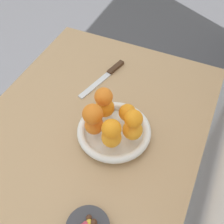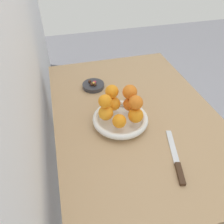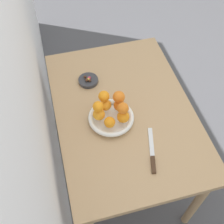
# 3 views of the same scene
# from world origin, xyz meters

# --- Properties ---
(ground_plane) EXTENTS (6.00, 6.00, 0.00)m
(ground_plane) POSITION_xyz_m (0.00, 0.00, 0.00)
(ground_plane) COLOR #4C4C51
(wall_back) EXTENTS (4.00, 0.05, 2.50)m
(wall_back) POSITION_xyz_m (0.00, 0.46, 1.25)
(wall_back) COLOR white
(wall_back) RESTS_ON ground_plane
(dining_table) EXTENTS (1.10, 0.76, 0.74)m
(dining_table) POSITION_xyz_m (0.00, 0.00, 0.65)
(dining_table) COLOR tan
(dining_table) RESTS_ON ground_plane
(fruit_bowl) EXTENTS (0.25, 0.25, 0.04)m
(fruit_bowl) POSITION_xyz_m (-0.06, 0.09, 0.76)
(fruit_bowl) COLOR white
(fruit_bowl) RESTS_ON dining_table
(candy_dish) EXTENTS (0.12, 0.12, 0.02)m
(candy_dish) POSITION_xyz_m (0.25, 0.15, 0.75)
(candy_dish) COLOR #333338
(candy_dish) RESTS_ON dining_table
(orange_0) EXTENTS (0.06, 0.06, 0.06)m
(orange_0) POSITION_xyz_m (0.00, 0.10, 0.81)
(orange_0) COLOR orange
(orange_0) RESTS_ON fruit_bowl
(orange_1) EXTENTS (0.06, 0.06, 0.06)m
(orange_1) POSITION_xyz_m (-0.05, 0.15, 0.81)
(orange_1) COLOR orange
(orange_1) RESTS_ON fruit_bowl
(orange_2) EXTENTS (0.06, 0.06, 0.06)m
(orange_2) POSITION_xyz_m (-0.11, 0.11, 0.81)
(orange_2) COLOR orange
(orange_2) RESTS_ON fruit_bowl
(orange_3) EXTENTS (0.06, 0.06, 0.06)m
(orange_3) POSITION_xyz_m (-0.10, 0.04, 0.81)
(orange_3) COLOR orange
(orange_3) RESTS_ON fruit_bowl
(orange_4) EXTENTS (0.06, 0.06, 0.06)m
(orange_4) POSITION_xyz_m (-0.02, 0.03, 0.81)
(orange_4) COLOR orange
(orange_4) RESTS_ON fruit_bowl
(orange_5) EXTENTS (0.06, 0.06, 0.06)m
(orange_5) POSITION_xyz_m (-0.09, 0.04, 0.87)
(orange_5) COLOR orange
(orange_5) RESTS_ON orange_3
(orange_6) EXTENTS (0.06, 0.06, 0.06)m
(orange_6) POSITION_xyz_m (-0.02, 0.04, 0.87)
(orange_6) COLOR orange
(orange_6) RESTS_ON orange_4
(orange_7) EXTENTS (0.06, 0.06, 0.06)m
(orange_7) POSITION_xyz_m (0.01, 0.11, 0.87)
(orange_7) COLOR orange
(orange_7) RESTS_ON orange_0
(orange_8) EXTENTS (0.06, 0.06, 0.06)m
(orange_8) POSITION_xyz_m (-0.05, 0.15, 0.87)
(orange_8) COLOR orange
(orange_8) RESTS_ON orange_1
(candy_ball_0) EXTENTS (0.01, 0.01, 0.01)m
(candy_ball_0) POSITION_xyz_m (0.26, 0.14, 0.77)
(candy_ball_0) COLOR #C6384C
(candy_ball_0) RESTS_ON candy_dish
(candy_ball_1) EXTENTS (0.02, 0.02, 0.02)m
(candy_ball_1) POSITION_xyz_m (0.24, 0.16, 0.77)
(candy_ball_1) COLOR #472819
(candy_ball_1) RESTS_ON candy_dish
(candy_ball_2) EXTENTS (0.02, 0.02, 0.02)m
(candy_ball_2) POSITION_xyz_m (0.23, 0.14, 0.77)
(candy_ball_2) COLOR #472819
(candy_ball_2) RESTS_ON candy_dish
(candy_ball_3) EXTENTS (0.02, 0.02, 0.02)m
(candy_ball_3) POSITION_xyz_m (0.25, 0.14, 0.77)
(candy_ball_3) COLOR #C6384C
(candy_ball_3) RESTS_ON candy_dish
(candy_ball_4) EXTENTS (0.02, 0.02, 0.02)m
(candy_ball_4) POSITION_xyz_m (0.27, 0.17, 0.77)
(candy_ball_4) COLOR #472819
(candy_ball_4) RESTS_ON candy_dish
(candy_ball_5) EXTENTS (0.02, 0.02, 0.02)m
(candy_ball_5) POSITION_xyz_m (0.24, 0.15, 0.77)
(candy_ball_5) COLOR gold
(candy_ball_5) RESTS_ON candy_dish
(knife) EXTENTS (0.26, 0.09, 0.01)m
(knife) POSITION_xyz_m (-0.31, -0.06, 0.75)
(knife) COLOR #3F2819
(knife) RESTS_ON dining_table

